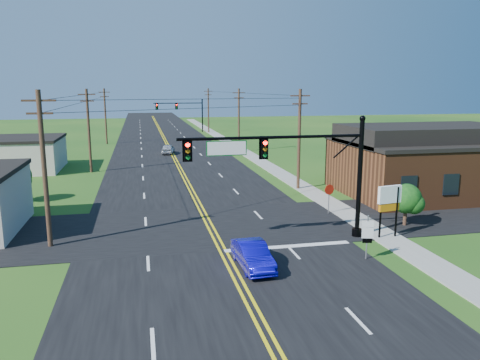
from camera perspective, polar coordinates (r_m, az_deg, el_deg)
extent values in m
plane|color=#184814|center=(20.33, 1.00, -15.37)|extent=(260.00, 260.00, 0.00)
cube|color=black|center=(68.44, -8.56, 3.44)|extent=(16.00, 220.00, 0.04)
cube|color=black|center=(31.33, -4.01, -5.67)|extent=(70.00, 10.00, 0.04)
cube|color=gray|center=(60.22, 2.10, 2.53)|extent=(2.00, 160.00, 0.08)
cylinder|color=black|center=(29.30, 14.35, 0.03)|extent=(0.28, 0.28, 7.20)
cylinder|color=black|center=(30.11, 14.05, -6.23)|extent=(0.60, 0.60, 0.50)
sphere|color=black|center=(28.84, 14.71, 7.26)|extent=(0.36, 0.36, 0.36)
cylinder|color=black|center=(26.91, 4.04, 5.21)|extent=(11.00, 0.18, 0.18)
cube|color=#055F1A|center=(26.35, -1.64, 3.90)|extent=(2.30, 0.06, 0.85)
cylinder|color=black|center=(98.71, -4.61, 7.95)|extent=(0.28, 0.28, 7.20)
cylinder|color=black|center=(98.96, -4.58, 6.01)|extent=(0.60, 0.60, 0.50)
sphere|color=black|center=(98.58, -4.65, 10.10)|extent=(0.36, 0.36, 0.36)
cylinder|color=black|center=(98.08, -7.57, 9.27)|extent=(10.00, 0.18, 0.18)
cube|color=#055F1A|center=(97.89, -9.45, 8.89)|extent=(2.30, 0.06, 0.85)
cube|color=#5C311A|center=(43.66, 21.67, 1.30)|extent=(14.00, 11.00, 4.40)
cube|color=black|center=(43.35, 21.89, 4.36)|extent=(14.20, 11.20, 0.30)
cube|color=beige|center=(58.12, -26.85, 2.67)|extent=(12.00, 9.00, 3.40)
cube|color=black|center=(57.91, -27.01, 4.47)|extent=(12.20, 9.20, 0.30)
cylinder|color=#3C231B|center=(28.59, -22.74, 1.07)|extent=(0.28, 0.28, 9.00)
cube|color=#3C231B|center=(28.23, -23.34, 8.89)|extent=(1.80, 0.12, 0.12)
cube|color=#3C231B|center=(28.25, -23.23, 7.47)|extent=(1.40, 0.12, 0.12)
cylinder|color=#3C231B|center=(53.17, -17.94, 5.69)|extent=(0.28, 0.28, 9.00)
cube|color=#3C231B|center=(52.98, -18.20, 9.88)|extent=(1.80, 0.12, 0.12)
cube|color=#3C231B|center=(52.99, -18.15, 9.13)|extent=(1.40, 0.12, 0.12)
cylinder|color=#3C231B|center=(80.02, -16.08, 7.46)|extent=(0.28, 0.28, 9.00)
cube|color=#3C231B|center=(79.89, -16.23, 10.24)|extent=(1.80, 0.12, 0.12)
cube|color=#3C231B|center=(79.90, -16.20, 9.74)|extent=(1.40, 0.12, 0.12)
cylinder|color=#3C231B|center=(42.34, 7.22, 4.87)|extent=(0.28, 0.28, 9.00)
cube|color=#3C231B|center=(42.09, 7.35, 10.15)|extent=(1.80, 0.12, 0.12)
cube|color=#3C231B|center=(42.11, 7.33, 9.20)|extent=(1.40, 0.12, 0.12)
cylinder|color=#3C231B|center=(67.33, -0.14, 7.27)|extent=(0.28, 0.28, 9.00)
cube|color=#3C231B|center=(67.18, -0.14, 10.59)|extent=(1.80, 0.12, 0.12)
cube|color=#3C231B|center=(67.19, -0.14, 9.99)|extent=(1.40, 0.12, 0.12)
cylinder|color=#3C231B|center=(96.83, -3.87, 8.43)|extent=(0.28, 0.28, 9.00)
cube|color=#3C231B|center=(96.72, -3.90, 10.74)|extent=(1.80, 0.12, 0.12)
cube|color=#3C231B|center=(96.73, -3.90, 10.33)|extent=(1.40, 0.12, 0.12)
cylinder|color=#3C231B|center=(48.82, 12.45, 1.28)|extent=(0.24, 0.24, 1.85)
sphere|color=#0D3A11|center=(48.56, 12.53, 3.24)|extent=(3.00, 3.00, 3.00)
cylinder|color=#3C231B|center=(33.25, 19.48, -4.16)|extent=(0.24, 0.24, 1.32)
sphere|color=#0D3A11|center=(32.97, 19.61, -2.15)|extent=(2.00, 2.00, 2.00)
cylinder|color=#3C231B|center=(41.74, -25.50, -1.42)|extent=(0.24, 0.24, 1.54)
sphere|color=#0D3A11|center=(41.49, -25.66, 0.47)|extent=(2.40, 2.40, 2.40)
imported|color=#0B07A6|center=(24.20, 1.56, -9.21)|extent=(1.58, 4.05, 1.32)
imported|color=silver|center=(66.12, -8.77, 3.74)|extent=(2.20, 4.17, 1.35)
cylinder|color=slate|center=(26.03, 15.23, -6.78)|extent=(0.10, 0.10, 2.47)
cube|color=white|center=(25.80, 15.35, -5.26)|extent=(0.61, 0.18, 0.34)
cube|color=white|center=(25.92, 15.30, -6.21)|extent=(0.61, 0.18, 0.62)
cube|color=black|center=(26.06, 15.24, -7.16)|extent=(0.50, 0.16, 0.25)
cylinder|color=slate|center=(34.76, 10.77, -2.42)|extent=(0.08, 0.08, 2.07)
cylinder|color=#A71809|center=(34.56, 10.83, -1.16)|extent=(0.78, 0.18, 0.79)
cylinder|color=black|center=(29.70, 16.77, -3.91)|extent=(0.14, 0.14, 3.20)
cylinder|color=black|center=(30.22, 18.54, -3.76)|extent=(0.14, 0.14, 3.20)
cube|color=white|center=(29.69, 17.79, -1.68)|extent=(1.61, 0.50, 1.07)
cube|color=#CC720C|center=(29.87, 17.70, -3.18)|extent=(1.43, 0.44, 0.44)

